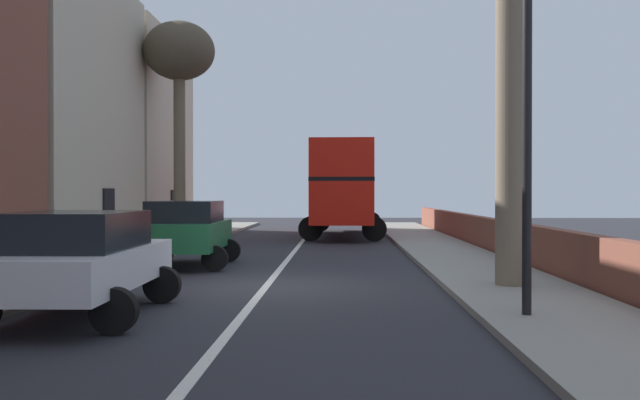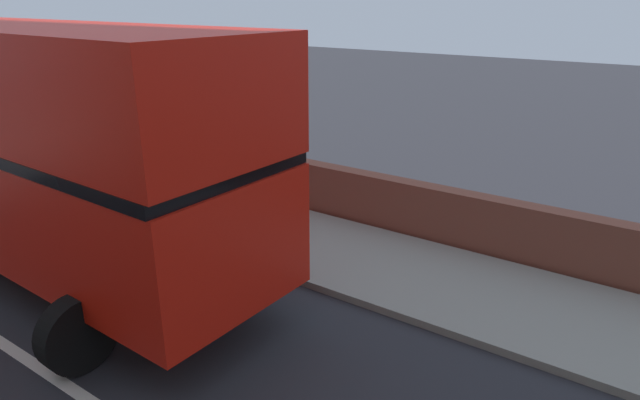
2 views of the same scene
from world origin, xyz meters
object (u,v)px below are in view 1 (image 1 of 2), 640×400
at_px(double_decker_bus, 344,184).
at_px(street_tree_left_0, 179,58).
at_px(parked_car_green_left_1, 187,230).
at_px(parked_car_white_left_0, 79,257).
at_px(lamppost_right, 527,66).

xyz_separation_m(double_decker_bus, street_tree_left_0, (-6.79, -3.19, 5.13)).
height_order(double_decker_bus, parked_car_green_left_1, double_decker_bus).
bearing_deg(parked_car_white_left_0, parked_car_green_left_1, 90.00).
distance_m(double_decker_bus, parked_car_white_left_0, 21.86).
height_order(parked_car_green_left_1, lamppost_right, lamppost_right).
relative_size(double_decker_bus, parked_car_green_left_1, 2.63).
xyz_separation_m(parked_car_white_left_0, street_tree_left_0, (-2.60, 18.21, 6.55)).
xyz_separation_m(parked_car_green_left_1, lamppost_right, (6.80, -7.92, 2.83)).
height_order(parked_car_white_left_0, lamppost_right, lamppost_right).
bearing_deg(street_tree_left_0, lamppost_right, -63.02).
relative_size(double_decker_bus, lamppost_right, 1.69).
relative_size(parked_car_green_left_1, lamppost_right, 0.64).
distance_m(double_decker_bus, parked_car_green_left_1, 14.42).
bearing_deg(lamppost_right, street_tree_left_0, 116.98).
bearing_deg(street_tree_left_0, double_decker_bus, 25.13).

